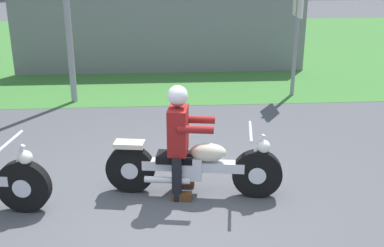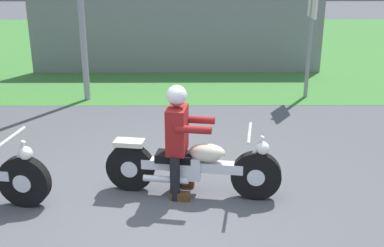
{
  "view_description": "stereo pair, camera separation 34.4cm",
  "coord_description": "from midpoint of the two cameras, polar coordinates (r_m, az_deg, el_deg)",
  "views": [
    {
      "loc": [
        -0.03,
        -4.95,
        2.86
      ],
      "look_at": [
        0.36,
        0.57,
        0.85
      ],
      "focal_mm": 45.22,
      "sensor_mm": 36.0,
      "label": 1
    },
    {
      "loc": [
        0.32,
        -4.96,
        2.86
      ],
      "look_at": [
        0.36,
        0.57,
        0.85
      ],
      "focal_mm": 45.22,
      "sensor_mm": 36.0,
      "label": 2
    }
  ],
  "objects": [
    {
      "name": "ground",
      "position": [
        5.72,
        -4.96,
        -10.09
      ],
      "size": [
        120.0,
        120.0,
        0.0
      ],
      "primitive_type": "plane",
      "color": "#4C4C51"
    },
    {
      "name": "grass_verge",
      "position": [
        15.15,
        -4.49,
        9.02
      ],
      "size": [
        60.0,
        12.0,
        0.01
      ],
      "primitive_type": "cube",
      "color": "#3D7533",
      "rests_on": "ground"
    },
    {
      "name": "motorcycle_lead",
      "position": [
        5.88,
        -1.48,
        -5.03
      ],
      "size": [
        2.14,
        0.68,
        0.86
      ],
      "rotation": [
        0.0,
        0.0,
        -0.16
      ],
      "color": "black",
      "rests_on": "ground"
    },
    {
      "name": "rider_lead",
      "position": [
        5.73,
        -3.19,
        -1.09
      ],
      "size": [
        0.6,
        0.52,
        1.38
      ],
      "rotation": [
        0.0,
        0.0,
        -0.16
      ],
      "color": "black",
      "rests_on": "ground"
    },
    {
      "name": "sign_banner",
      "position": [
        9.86,
        11.39,
        12.95
      ],
      "size": [
        0.08,
        0.6,
        2.6
      ],
      "color": "gray",
      "rests_on": "ground"
    },
    {
      "name": "fence_segment",
      "position": [
        11.71,
        -4.57,
        10.25
      ],
      "size": [
        7.0,
        0.06,
        1.8
      ],
      "primitive_type": "cube",
      "color": "slate",
      "rests_on": "ground"
    }
  ]
}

